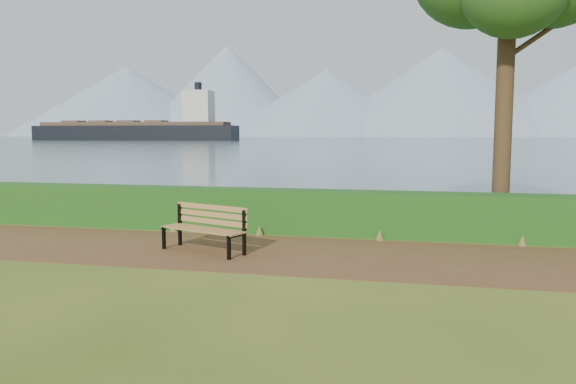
# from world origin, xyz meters

# --- Properties ---
(ground) EXTENTS (140.00, 140.00, 0.00)m
(ground) POSITION_xyz_m (0.00, 0.00, 0.00)
(ground) COLOR #3C5117
(ground) RESTS_ON ground
(path) EXTENTS (40.00, 3.40, 0.01)m
(path) POSITION_xyz_m (0.00, 0.30, 0.01)
(path) COLOR #54351D
(path) RESTS_ON ground
(hedge) EXTENTS (32.00, 0.85, 1.00)m
(hedge) POSITION_xyz_m (0.00, 2.60, 0.50)
(hedge) COLOR #174B15
(hedge) RESTS_ON ground
(water) EXTENTS (700.00, 510.00, 0.00)m
(water) POSITION_xyz_m (0.00, 260.00, 0.01)
(water) COLOR #3E5865
(water) RESTS_ON ground
(mountains) EXTENTS (585.00, 190.00, 70.00)m
(mountains) POSITION_xyz_m (-9.17, 406.05, 27.70)
(mountains) COLOR #7D8EA6
(mountains) RESTS_ON ground
(bench) EXTENTS (1.88, 1.16, 0.91)m
(bench) POSITION_xyz_m (-1.65, 0.14, 0.53)
(bench) COLOR black
(bench) RESTS_ON ground
(cargo_ship) EXTENTS (65.27, 14.47, 19.65)m
(cargo_ship) POSITION_xyz_m (-81.22, 152.79, 2.93)
(cargo_ship) COLOR black
(cargo_ship) RESTS_ON ground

